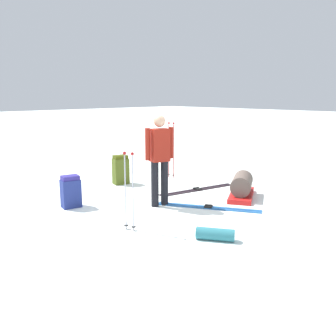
{
  "coord_description": "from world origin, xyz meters",
  "views": [
    {
      "loc": [
        4.95,
        -4.85,
        2.08
      ],
      "look_at": [
        0.0,
        0.0,
        0.7
      ],
      "focal_mm": 40.18,
      "sensor_mm": 36.0,
      "label": 1
    }
  ],
  "objects_px": {
    "backpack_large_dark": "(121,170)",
    "backpack_bright": "(71,192)",
    "sleeping_mat_rolled": "(215,234)",
    "ski_pair_far": "(197,190)",
    "ski_poles_planted_near": "(171,147)",
    "ski_pair_near": "(208,207)",
    "gear_sled": "(242,187)",
    "skier_standing": "(160,156)",
    "ski_poles_planted_far": "(129,187)"
  },
  "relations": [
    {
      "from": "backpack_large_dark",
      "to": "backpack_bright",
      "type": "relative_size",
      "value": 1.12
    },
    {
      "from": "backpack_bright",
      "to": "sleeping_mat_rolled",
      "type": "distance_m",
      "value": 2.96
    },
    {
      "from": "ski_pair_far",
      "to": "ski_poles_planted_near",
      "type": "relative_size",
      "value": 1.35
    },
    {
      "from": "ski_pair_near",
      "to": "backpack_bright",
      "type": "xyz_separation_m",
      "value": [
        -1.82,
        -1.78,
        0.28
      ]
    },
    {
      "from": "ski_pair_far",
      "to": "backpack_large_dark",
      "type": "distance_m",
      "value": 1.87
    },
    {
      "from": "backpack_large_dark",
      "to": "gear_sled",
      "type": "relative_size",
      "value": 0.55
    },
    {
      "from": "ski_pair_near",
      "to": "backpack_large_dark",
      "type": "xyz_separation_m",
      "value": [
        -2.65,
        0.01,
        0.32
      ]
    },
    {
      "from": "skier_standing",
      "to": "backpack_large_dark",
      "type": "relative_size",
      "value": 2.52
    },
    {
      "from": "backpack_large_dark",
      "to": "gear_sled",
      "type": "height_order",
      "value": "backpack_large_dark"
    },
    {
      "from": "skier_standing",
      "to": "backpack_bright",
      "type": "xyz_separation_m",
      "value": [
        -1.07,
        -1.25,
        -0.66
      ]
    },
    {
      "from": "ski_pair_near",
      "to": "sleeping_mat_rolled",
      "type": "height_order",
      "value": "sleeping_mat_rolled"
    },
    {
      "from": "backpack_bright",
      "to": "skier_standing",
      "type": "bearing_deg",
      "value": 49.26
    },
    {
      "from": "ski_poles_planted_far",
      "to": "sleeping_mat_rolled",
      "type": "height_order",
      "value": "ski_poles_planted_far"
    },
    {
      "from": "ski_pair_near",
      "to": "gear_sled",
      "type": "height_order",
      "value": "gear_sled"
    },
    {
      "from": "backpack_large_dark",
      "to": "sleeping_mat_rolled",
      "type": "height_order",
      "value": "backpack_large_dark"
    },
    {
      "from": "backpack_large_dark",
      "to": "backpack_bright",
      "type": "distance_m",
      "value": 1.97
    },
    {
      "from": "gear_sled",
      "to": "skier_standing",
      "type": "bearing_deg",
      "value": -115.18
    },
    {
      "from": "backpack_bright",
      "to": "gear_sled",
      "type": "distance_m",
      "value": 3.36
    },
    {
      "from": "ski_pair_far",
      "to": "ski_poles_planted_far",
      "type": "bearing_deg",
      "value": -71.2
    },
    {
      "from": "skier_standing",
      "to": "backpack_bright",
      "type": "bearing_deg",
      "value": -130.74
    },
    {
      "from": "ski_pair_near",
      "to": "backpack_large_dark",
      "type": "relative_size",
      "value": 2.61
    },
    {
      "from": "backpack_large_dark",
      "to": "skier_standing",
      "type": "bearing_deg",
      "value": -15.76
    },
    {
      "from": "backpack_bright",
      "to": "backpack_large_dark",
      "type": "bearing_deg",
      "value": 114.96
    },
    {
      "from": "backpack_large_dark",
      "to": "ski_poles_planted_near",
      "type": "xyz_separation_m",
      "value": [
        0.32,
        1.34,
        0.44
      ]
    },
    {
      "from": "ski_pair_far",
      "to": "backpack_bright",
      "type": "height_order",
      "value": "backpack_bright"
    },
    {
      "from": "ski_pair_far",
      "to": "sleeping_mat_rolled",
      "type": "distance_m",
      "value": 2.86
    },
    {
      "from": "ski_poles_planted_near",
      "to": "sleeping_mat_rolled",
      "type": "bearing_deg",
      "value": -36.13
    },
    {
      "from": "backpack_bright",
      "to": "gear_sled",
      "type": "xyz_separation_m",
      "value": [
        1.82,
        2.83,
        -0.07
      ]
    },
    {
      "from": "ski_poles_planted_far",
      "to": "ski_pair_near",
      "type": "bearing_deg",
      "value": 85.86
    },
    {
      "from": "ski_poles_planted_near",
      "to": "gear_sled",
      "type": "height_order",
      "value": "ski_poles_planted_near"
    },
    {
      "from": "skier_standing",
      "to": "ski_pair_far",
      "type": "relative_size",
      "value": 0.91
    },
    {
      "from": "backpack_large_dark",
      "to": "sleeping_mat_rolled",
      "type": "relative_size",
      "value": 1.23
    },
    {
      "from": "ski_pair_near",
      "to": "ski_poles_planted_far",
      "type": "bearing_deg",
      "value": -94.14
    },
    {
      "from": "gear_sled",
      "to": "ski_poles_planted_near",
      "type": "bearing_deg",
      "value": 172.81
    },
    {
      "from": "backpack_large_dark",
      "to": "ski_pair_near",
      "type": "bearing_deg",
      "value": -0.14
    },
    {
      "from": "ski_poles_planted_near",
      "to": "ski_poles_planted_far",
      "type": "relative_size",
      "value": 1.13
    },
    {
      "from": "ski_poles_planted_far",
      "to": "backpack_bright",
      "type": "bearing_deg",
      "value": -178.89
    },
    {
      "from": "skier_standing",
      "to": "ski_poles_planted_far",
      "type": "distance_m",
      "value": 1.39
    },
    {
      "from": "ski_poles_planted_near",
      "to": "gear_sled",
      "type": "bearing_deg",
      "value": -7.19
    },
    {
      "from": "ski_pair_near",
      "to": "ski_poles_planted_near",
      "type": "xyz_separation_m",
      "value": [
        -2.33,
        1.34,
        0.75
      ]
    },
    {
      "from": "ski_poles_planted_far",
      "to": "gear_sled",
      "type": "height_order",
      "value": "ski_poles_planted_far"
    },
    {
      "from": "backpack_bright",
      "to": "ski_poles_planted_far",
      "type": "distance_m",
      "value": 1.74
    },
    {
      "from": "gear_sled",
      "to": "sleeping_mat_rolled",
      "type": "bearing_deg",
      "value": -64.04
    },
    {
      "from": "ski_pair_far",
      "to": "backpack_large_dark",
      "type": "relative_size",
      "value": 2.76
    },
    {
      "from": "skier_standing",
      "to": "backpack_bright",
      "type": "distance_m",
      "value": 1.77
    },
    {
      "from": "backpack_large_dark",
      "to": "ski_poles_planted_near",
      "type": "relative_size",
      "value": 0.49
    },
    {
      "from": "ski_poles_planted_far",
      "to": "sleeping_mat_rolled",
      "type": "xyz_separation_m",
      "value": [
        1.19,
        0.62,
        -0.59
      ]
    },
    {
      "from": "gear_sled",
      "to": "sleeping_mat_rolled",
      "type": "relative_size",
      "value": 2.23
    },
    {
      "from": "ski_pair_near",
      "to": "gear_sled",
      "type": "distance_m",
      "value": 1.07
    },
    {
      "from": "ski_pair_far",
      "to": "backpack_large_dark",
      "type": "bearing_deg",
      "value": -152.99
    }
  ]
}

